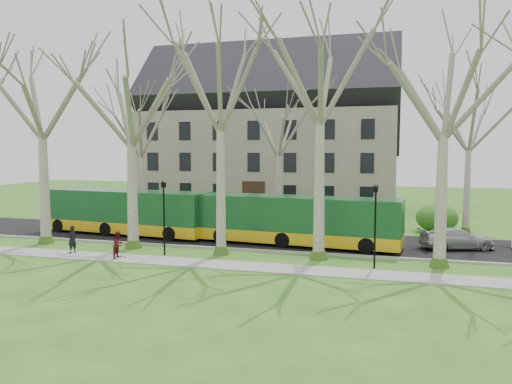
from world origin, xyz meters
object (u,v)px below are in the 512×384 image
bus_lead (124,211)px  pedestrian_a (72,239)px  sedan (457,239)px  bus_follow (298,220)px  pedestrian_b (118,245)px

bus_lead → pedestrian_a: bearing=-79.0°
bus_lead → sedan: 22.70m
bus_lead → pedestrian_a: (0.53, -6.87, -0.83)m
bus_follow → pedestrian_a: size_ratio=7.96×
bus_lead → pedestrian_b: 8.37m
bus_lead → bus_follow: (13.00, -0.80, -0.02)m
bus_lead → pedestrian_a: 6.94m
sedan → pedestrian_b: 20.36m
bus_follow → pedestrian_a: bus_follow is taller
sedan → pedestrian_b: bearing=94.2°
bus_lead → pedestrian_b: bearing=-55.4°
pedestrian_a → bus_lead: bearing=-162.4°
bus_lead → bus_follow: size_ratio=1.01×
pedestrian_b → pedestrian_a: bearing=83.7°
bus_follow → pedestrian_b: bearing=-138.7°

